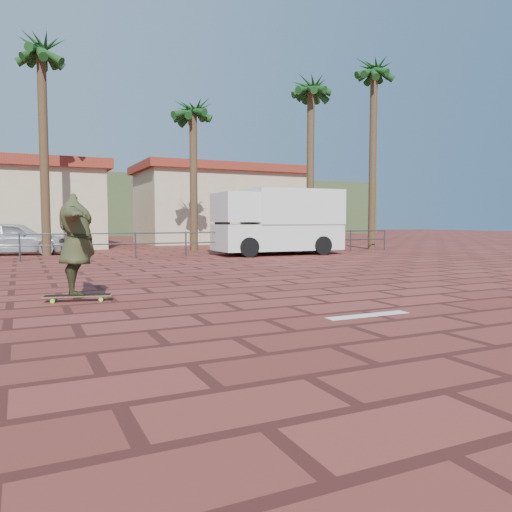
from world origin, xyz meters
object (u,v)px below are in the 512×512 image
(skateboarder, at_px, (76,244))
(car_silver, at_px, (15,238))
(campervan, at_px, (279,220))
(longboard, at_px, (78,296))
(car_white, at_px, (270,237))

(skateboarder, height_order, car_silver, skateboarder)
(campervan, relative_size, car_silver, 1.31)
(longboard, distance_m, skateboarder, 0.91)
(longboard, height_order, campervan, campervan)
(longboard, bearing_deg, car_white, 62.89)
(longboard, distance_m, campervan, 13.13)
(skateboarder, distance_m, car_white, 14.57)
(car_silver, bearing_deg, campervan, -103.10)
(skateboarder, relative_size, car_white, 0.52)
(longboard, height_order, car_silver, car_silver)
(car_silver, bearing_deg, skateboarder, -164.61)
(skateboarder, height_order, campervan, campervan)
(campervan, xyz_separation_m, car_silver, (-10.11, 4.50, -0.75))
(longboard, relative_size, campervan, 0.22)
(longboard, relative_size, car_silver, 0.29)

